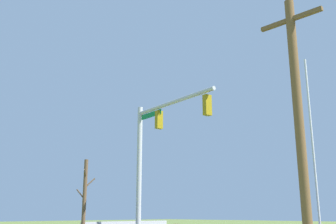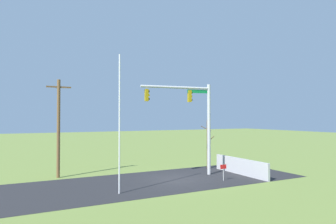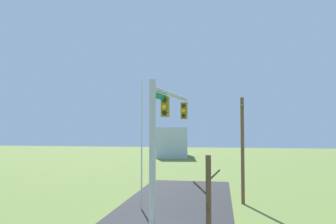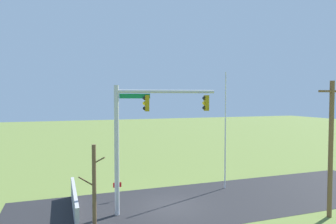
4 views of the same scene
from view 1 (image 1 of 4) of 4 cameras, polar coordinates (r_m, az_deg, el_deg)
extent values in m
cylinder|color=#B2B5BA|center=(21.86, -4.18, -9.06)|extent=(0.28, 0.28, 7.63)
cylinder|color=#B2B5BA|center=(20.12, 0.72, 1.42)|extent=(5.93, 1.00, 0.20)
cube|color=#0F7238|center=(21.52, -2.44, -0.39)|extent=(1.79, 0.27, 0.28)
cube|color=#937A0F|center=(20.86, -1.32, -1.13)|extent=(0.29, 0.39, 0.96)
sphere|color=black|center=(21.05, -1.55, -0.41)|extent=(0.22, 0.22, 0.22)
sphere|color=yellow|center=(20.98, -1.56, -1.21)|extent=(0.22, 0.22, 0.22)
sphere|color=black|center=(20.91, -1.57, -2.01)|extent=(0.22, 0.22, 0.22)
cube|color=#937A0F|center=(18.12, 5.66, 0.99)|extent=(0.29, 0.39, 0.96)
sphere|color=black|center=(18.30, 5.31, 1.79)|extent=(0.22, 0.22, 0.22)
sphere|color=yellow|center=(18.22, 5.34, 0.89)|extent=(0.22, 0.22, 0.22)
sphere|color=black|center=(18.15, 5.36, -0.03)|extent=(0.22, 0.22, 0.22)
cylinder|color=silver|center=(18.81, 20.17, -5.49)|extent=(0.10, 0.10, 8.84)
cylinder|color=brown|center=(11.28, 18.43, -2.75)|extent=(0.26, 0.26, 7.87)
cube|color=brown|center=(12.36, 17.18, 12.57)|extent=(1.90, 0.12, 0.12)
cylinder|color=brown|center=(21.54, -11.96, -12.77)|extent=(0.20, 0.20, 4.59)
cylinder|color=brown|center=(21.86, -12.45, -11.48)|extent=(0.78, 0.07, 0.57)
cylinder|color=brown|center=(21.32, -11.84, -8.60)|extent=(0.54, 0.47, 0.39)
cylinder|color=brown|center=(21.73, -11.16, -9.97)|extent=(0.12, 0.61, 0.55)
camera|label=2|loc=(35.18, 41.53, -5.89)|focal=31.49mm
camera|label=3|loc=(32.28, -24.46, -6.43)|focal=35.22mm
camera|label=4|loc=(20.34, -53.17, 5.99)|focal=32.75mm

